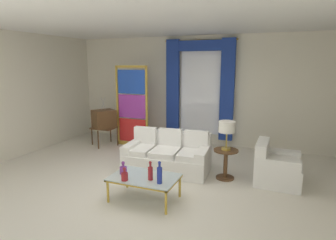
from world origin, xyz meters
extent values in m
plane|color=silver|center=(0.00, 0.00, 0.00)|extent=(16.00, 16.00, 0.00)
cube|color=silver|center=(0.00, 3.06, 1.50)|extent=(8.00, 0.12, 3.00)
cube|color=silver|center=(-3.66, 0.60, 1.50)|extent=(0.12, 7.00, 3.00)
cube|color=white|center=(0.00, 0.80, 3.02)|extent=(8.00, 7.60, 0.04)
cube|color=white|center=(0.16, 2.98, 1.55)|extent=(1.10, 0.02, 2.50)
cylinder|color=gold|center=(0.16, 2.90, 2.86)|extent=(2.00, 0.04, 0.04)
cube|color=navy|center=(-0.61, 2.88, 1.55)|extent=(0.36, 0.12, 2.70)
cube|color=navy|center=(0.93, 2.88, 1.55)|extent=(0.36, 0.12, 2.70)
cube|color=navy|center=(0.16, 2.88, 2.72)|extent=(1.80, 0.10, 0.28)
cube|color=white|center=(0.11, 0.62, 0.19)|extent=(1.80, 1.02, 0.38)
cube|color=white|center=(0.09, 0.99, 0.39)|extent=(1.75, 0.32, 0.78)
cube|color=white|center=(0.89, 0.68, 0.28)|extent=(0.26, 0.87, 0.56)
cube|color=white|center=(-0.66, 0.56, 0.28)|extent=(0.26, 0.87, 0.56)
cube|color=white|center=(0.70, 0.61, 0.44)|extent=(0.58, 0.77, 0.12)
cube|color=white|center=(0.67, 0.93, 0.66)|extent=(0.52, 0.18, 0.40)
cube|color=white|center=(0.12, 0.57, 0.44)|extent=(0.58, 0.77, 0.12)
cube|color=white|center=(0.09, 0.89, 0.66)|extent=(0.52, 0.18, 0.40)
cube|color=white|center=(-0.46, 0.53, 0.44)|extent=(0.58, 0.77, 0.12)
cube|color=white|center=(-0.48, 0.85, 0.66)|extent=(0.52, 0.18, 0.40)
cube|color=silver|center=(0.26, -0.73, 0.40)|extent=(1.11, 0.71, 0.02)
cube|color=gold|center=(0.26, -0.39, 0.38)|extent=(1.11, 0.04, 0.03)
cube|color=gold|center=(0.26, -1.06, 0.38)|extent=(1.11, 0.04, 0.03)
cube|color=gold|center=(-0.27, -0.73, 0.38)|extent=(0.04, 0.71, 0.03)
cube|color=gold|center=(0.80, -0.73, 0.38)|extent=(0.04, 0.71, 0.03)
cylinder|color=gold|center=(-0.25, -0.41, 0.19)|extent=(0.04, 0.04, 0.38)
cylinder|color=gold|center=(0.78, -0.41, 0.19)|extent=(0.04, 0.04, 0.38)
cylinder|color=gold|center=(-0.25, -1.04, 0.19)|extent=(0.04, 0.04, 0.38)
cylinder|color=gold|center=(0.78, -1.04, 0.19)|extent=(0.04, 0.04, 0.38)
cylinder|color=maroon|center=(0.04, -0.99, 0.47)|extent=(0.11, 0.11, 0.12)
cylinder|color=maroon|center=(0.04, -0.99, 0.56)|extent=(0.04, 0.04, 0.05)
sphere|color=maroon|center=(0.04, -0.99, 0.61)|extent=(0.05, 0.05, 0.05)
cylinder|color=maroon|center=(0.42, -0.81, 0.52)|extent=(0.08, 0.08, 0.21)
cylinder|color=maroon|center=(0.42, -0.81, 0.65)|extent=(0.04, 0.04, 0.06)
sphere|color=maroon|center=(0.42, -0.81, 0.70)|extent=(0.05, 0.05, 0.05)
cylinder|color=navy|center=(0.61, -0.88, 0.54)|extent=(0.08, 0.08, 0.26)
cylinder|color=navy|center=(0.61, -0.88, 0.70)|extent=(0.04, 0.04, 0.06)
sphere|color=navy|center=(0.61, -0.88, 0.75)|extent=(0.05, 0.05, 0.05)
cylinder|color=#753384|center=(-0.12, -0.75, 0.47)|extent=(0.12, 0.12, 0.12)
cylinder|color=#753384|center=(-0.12, -0.75, 0.55)|extent=(0.04, 0.04, 0.05)
sphere|color=#753384|center=(-0.12, -0.75, 0.60)|extent=(0.06, 0.06, 0.06)
cube|color=brown|center=(-2.23, 1.80, 0.50)|extent=(0.62, 0.54, 0.03)
cylinder|color=brown|center=(-2.59, 1.70, 0.25)|extent=(0.04, 0.04, 0.50)
cylinder|color=brown|center=(-2.28, 2.17, 0.25)|extent=(0.04, 0.04, 0.50)
cylinder|color=brown|center=(-2.19, 1.44, 0.25)|extent=(0.04, 0.04, 0.50)
cylinder|color=brown|center=(-1.88, 1.90, 0.25)|extent=(0.04, 0.04, 0.50)
cube|color=brown|center=(-2.23, 1.80, 0.76)|extent=(0.71, 0.73, 0.48)
cube|color=black|center=(-2.43, 1.93, 0.78)|extent=(0.23, 0.33, 0.30)
cylinder|color=gold|center=(-2.47, 1.87, 0.59)|extent=(0.03, 0.04, 0.04)
cylinder|color=gold|center=(-2.39, 2.00, 0.59)|extent=(0.03, 0.04, 0.04)
cylinder|color=silver|center=(-2.23, 1.80, 1.18)|extent=(0.08, 0.11, 0.34)
cylinder|color=silver|center=(-2.23, 1.80, 1.18)|extent=(0.08, 0.11, 0.34)
cube|color=white|center=(2.33, 0.81, 0.20)|extent=(0.82, 0.82, 0.40)
cube|color=white|center=(2.33, 0.81, 0.45)|extent=(0.70, 0.70, 0.10)
cube|color=white|center=(2.01, 0.82, 0.40)|extent=(0.22, 0.80, 0.80)
cube|color=white|center=(2.34, 1.13, 0.29)|extent=(0.74, 0.20, 0.58)
cube|color=white|center=(2.33, 0.49, 0.29)|extent=(0.74, 0.20, 0.58)
cube|color=gold|center=(-1.94, 2.06, 1.10)|extent=(0.05, 0.05, 2.20)
cube|color=gold|center=(-1.04, 2.06, 1.10)|extent=(0.05, 0.05, 2.20)
cube|color=gold|center=(-1.49, 2.06, 2.17)|extent=(0.90, 0.05, 0.06)
cube|color=gold|center=(-1.49, 2.06, 0.05)|extent=(0.90, 0.05, 0.10)
cube|color=red|center=(-1.49, 2.06, 0.43)|extent=(0.82, 0.02, 0.64)
cube|color=purple|center=(-1.49, 2.06, 1.10)|extent=(0.82, 0.02, 0.64)
cube|color=#1E47B7|center=(-1.49, 2.06, 1.77)|extent=(0.82, 0.02, 0.64)
cylinder|color=beige|center=(-1.08, 1.82, 0.03)|extent=(0.16, 0.16, 0.06)
ellipsoid|color=navy|center=(-1.08, 1.82, 0.14)|extent=(0.18, 0.32, 0.20)
sphere|color=navy|center=(-1.08, 1.96, 0.25)|extent=(0.09, 0.09, 0.09)
cone|color=gold|center=(-1.08, 2.02, 0.25)|extent=(0.02, 0.04, 0.02)
cone|color=#2D9856|center=(-1.08, 1.64, 0.24)|extent=(0.44, 0.40, 0.50)
cylinder|color=brown|center=(1.35, 0.68, 0.58)|extent=(0.48, 0.48, 0.03)
cylinder|color=brown|center=(1.35, 0.68, 0.29)|extent=(0.08, 0.08, 0.55)
cylinder|color=brown|center=(1.35, 0.68, 0.01)|extent=(0.36, 0.36, 0.03)
cylinder|color=#B29338|center=(1.35, 0.68, 0.61)|extent=(0.18, 0.18, 0.04)
cylinder|color=#B29338|center=(1.35, 0.68, 0.81)|extent=(0.03, 0.03, 0.36)
cylinder|color=white|center=(1.35, 0.68, 1.05)|extent=(0.32, 0.32, 0.22)
camera|label=1|loc=(2.29, -4.73, 2.25)|focal=30.58mm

